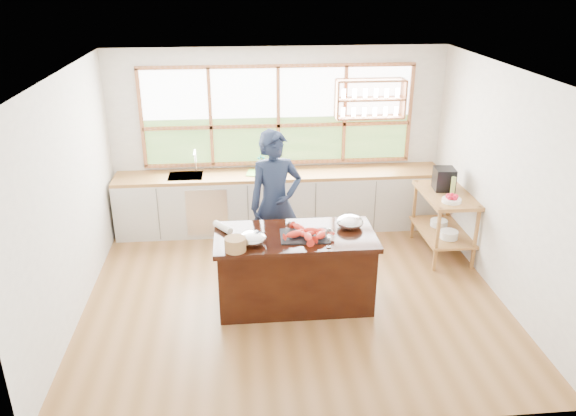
{
  "coord_description": "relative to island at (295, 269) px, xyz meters",
  "views": [
    {
      "loc": [
        -0.62,
        -5.96,
        3.69
      ],
      "look_at": [
        -0.05,
        0.15,
        1.09
      ],
      "focal_mm": 35.0,
      "sensor_mm": 36.0,
      "label": 1
    }
  ],
  "objects": [
    {
      "name": "room_shell",
      "position": [
        0.02,
        0.71,
        1.3
      ],
      "size": [
        5.02,
        4.52,
        2.71
      ],
      "color": "silver",
      "rests_on": "ground_plane"
    },
    {
      "name": "wine_bottle",
      "position": [
        2.24,
        1.03,
        0.57
      ],
      "size": [
        0.07,
        0.07,
        0.25
      ],
      "primitive_type": "cylinder",
      "rotation": [
        0.0,
        0.0,
        -0.15
      ],
      "color": "#A9C45E",
      "rests_on": "right_shelf_unit"
    },
    {
      "name": "wine_glass",
      "position": [
        0.33,
        -0.35,
        0.61
      ],
      "size": [
        0.08,
        0.08,
        0.22
      ],
      "color": "silver",
      "rests_on": "island"
    },
    {
      "name": "parchment_roll",
      "position": [
        -0.83,
        0.19,
        0.49
      ],
      "size": [
        0.24,
        0.29,
        0.08
      ],
      "primitive_type": "cylinder",
      "rotation": [
        1.57,
        0.0,
        0.61
      ],
      "color": "silver",
      "rests_on": "island"
    },
    {
      "name": "fruit_bowl",
      "position": [
        2.14,
        0.79,
        0.49
      ],
      "size": [
        0.25,
        0.25,
        0.11
      ],
      "color": "white",
      "rests_on": "right_shelf_unit"
    },
    {
      "name": "ground_plane",
      "position": [
        0.0,
        0.2,
        -0.45
      ],
      "size": [
        5.0,
        5.0,
        0.0
      ],
      "primitive_type": "plane",
      "color": "olive"
    },
    {
      "name": "slate_board",
      "position": [
        0.1,
        -0.07,
        0.45
      ],
      "size": [
        0.56,
        0.42,
        0.02
      ],
      "primitive_type": "cube",
      "rotation": [
        0.0,
        0.0,
        -0.03
      ],
      "color": "black",
      "rests_on": "island"
    },
    {
      "name": "back_counter",
      "position": [
        -0.02,
        2.14,
        0.0
      ],
      "size": [
        4.9,
        0.63,
        0.9
      ],
      "color": "beige",
      "rests_on": "ground_plane"
    },
    {
      "name": "island",
      "position": [
        0.0,
        0.0,
        0.0
      ],
      "size": [
        1.85,
        0.9,
        0.9
      ],
      "color": "black",
      "rests_on": "ground_plane"
    },
    {
      "name": "lobster_pile",
      "position": [
        0.13,
        -0.1,
        0.5
      ],
      "size": [
        0.52,
        0.48,
        0.08
      ],
      "color": "red",
      "rests_on": "slate_board"
    },
    {
      "name": "mixing_bowl_right",
      "position": [
        0.66,
        0.15,
        0.51
      ],
      "size": [
        0.32,
        0.32,
        0.15
      ],
      "primitive_type": "ellipsoid",
      "color": "silver",
      "rests_on": "island"
    },
    {
      "name": "cook",
      "position": [
        -0.17,
        0.8,
        0.5
      ],
      "size": [
        0.79,
        0.61,
        1.91
      ],
      "primitive_type": "imported",
      "rotation": [
        0.0,
        0.0,
        0.24
      ],
      "color": "#162037",
      "rests_on": "ground_plane"
    },
    {
      "name": "wicker_basket",
      "position": [
        -0.68,
        -0.33,
        0.52
      ],
      "size": [
        0.23,
        0.23,
        0.15
      ],
      "primitive_type": "cylinder",
      "color": "#9C6942",
      "rests_on": "island"
    },
    {
      "name": "potted_plant",
      "position": [
        -0.27,
        2.2,
        0.58
      ],
      "size": [
        0.17,
        0.14,
        0.27
      ],
      "primitive_type": "imported",
      "rotation": [
        0.0,
        0.0,
        0.42
      ],
      "color": "slate",
      "rests_on": "back_counter"
    },
    {
      "name": "cutting_board",
      "position": [
        -0.29,
        2.14,
        0.45
      ],
      "size": [
        0.45,
        0.37,
        0.01
      ],
      "primitive_type": "cube",
      "rotation": [
        0.0,
        0.0,
        -0.19
      ],
      "color": "#6FC741",
      "rests_on": "back_counter"
    },
    {
      "name": "right_shelf_unit",
      "position": [
        2.19,
        1.09,
        0.15
      ],
      "size": [
        0.62,
        1.1,
        0.9
      ],
      "color": "#9F673A",
      "rests_on": "ground_plane"
    },
    {
      "name": "espresso_machine",
      "position": [
        2.19,
        1.25,
        0.6
      ],
      "size": [
        0.29,
        0.31,
        0.3
      ],
      "primitive_type": "cube",
      "rotation": [
        0.0,
        0.0,
        -0.1
      ],
      "color": "black",
      "rests_on": "right_shelf_unit"
    },
    {
      "name": "mixing_bowl_left",
      "position": [
        -0.49,
        -0.18,
        0.51
      ],
      "size": [
        0.31,
        0.31,
        0.15
      ],
      "primitive_type": "ellipsoid",
      "color": "silver",
      "rests_on": "island"
    }
  ]
}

